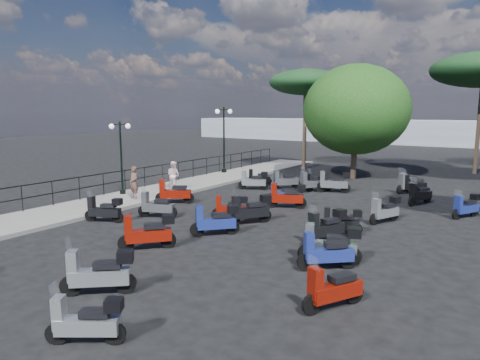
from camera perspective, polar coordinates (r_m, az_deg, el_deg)
The scene contains 37 objects.
ground at distance 17.37m, azimuth 0.46°, elevation -5.00°, with size 120.00×120.00×0.00m, color black.
sidewalk at distance 23.59m, azimuth -8.82°, elevation -1.11°, with size 3.00×30.00×0.15m, color slate.
railing at distance 24.21m, azimuth -11.46°, elevation 1.05°, with size 0.04×26.04×1.10m.
lamp_post_1 at distance 21.95m, azimuth -15.58°, elevation 3.49°, with size 0.57×0.99×3.59m.
lamp_post_2 at distance 28.64m, azimuth -2.16°, elevation 5.95°, with size 0.69×1.20×4.34m.
woman at distance 20.70m, azimuth -13.98°, elevation -0.35°, with size 0.56×0.37×1.54m, color brown.
pedestrian_far at distance 22.89m, azimuth -8.87°, elevation 0.65°, with size 0.72×0.56×1.48m, color beige.
scooter_0 at distance 17.35m, azimuth -17.67°, elevation -3.85°, with size 1.50×0.82×1.26m.
scooter_1 at distance 17.57m, azimuth -11.09°, elevation -3.47°, with size 1.58×0.81×1.32m.
scooter_2 at distance 20.07m, azimuth -8.84°, elevation -1.70°, with size 1.58×1.09×1.44m.
scooter_3 at distance 24.55m, azimuth 2.49°, elevation 0.22°, with size 1.39×0.87×1.22m.
scooter_4 at distance 23.27m, azimuth 1.83°, elevation -0.09°, with size 1.56×0.89×1.32m.
scooter_6 at distance 13.63m, azimuth -12.20°, elevation -6.90°, with size 1.32×1.45×1.43m.
scooter_7 at distance 17.07m, azimuth -1.24°, elevation -3.72°, with size 1.32×0.93×1.18m.
scooter_8 at distance 20.12m, azimuth 5.66°, elevation -1.87°, with size 1.42×0.73×1.19m.
scooter_9 at distance 23.57m, azimuth 5.97°, elevation -0.08°, with size 1.20×1.35×1.36m.
scooter_10 at distance 22.97m, azimuth 12.37°, elevation -0.32°, with size 1.70×0.95×1.43m.
scooter_11 at distance 10.72m, azimuth -18.32°, elevation -11.73°, with size 1.44×1.27×1.40m.
scooter_12 at distance 14.81m, azimuth -3.29°, elevation -5.47°, with size 1.31×1.36×1.37m.
scooter_13 at distance 16.28m, azimuth 1.37°, elevation -4.02°, with size 1.19×1.55×1.43m.
scooter_14 at distance 18.99m, azimuth 6.29°, elevation -2.18°, with size 1.66×0.93×1.41m.
scooter_15 at distance 22.92m, azimuth 9.53°, elevation -0.38°, with size 1.03×1.58×1.41m.
scooter_16 at distance 23.16m, azimuth 10.37°, elevation -0.43°, with size 1.06×1.31×1.26m.
scooter_17 at distance 8.74m, azimuth -19.85°, elevation -17.35°, with size 1.31×0.95×1.19m.
scooter_18 at distance 9.74m, azimuth 12.22°, elevation -14.08°, with size 0.93×1.50×1.31m.
scooter_19 at distance 15.34m, azimuth 13.35°, elevation -5.45°, with size 1.44×0.73×1.20m.
scooter_20 at distance 14.30m, azimuth 11.38°, elevation -6.19°, with size 0.91×1.62×1.37m.
scooter_21 at distance 21.18m, azimuth 22.83°, elevation -1.85°, with size 0.82×1.59×1.33m.
scooter_22 at distance 23.96m, azimuth 22.09°, elevation -0.64°, with size 1.18×1.21×1.27m.
scooter_24 at distance 12.43m, azimuth 11.96°, elevation -8.46°, with size 1.72×0.89×1.43m.
scooter_25 at distance 11.93m, azimuth 11.39°, elevation -9.56°, with size 1.34×1.20×1.35m.
scooter_26 at distance 17.34m, azimuth 18.76°, elevation -3.89°, with size 0.84×1.51×1.27m.
scooter_27 at distance 19.42m, azimuth 27.92°, elevation -3.17°, with size 0.90×1.41×1.23m.
scooter_28 at distance 23.99m, azimuth 21.53°, elevation -0.51°, with size 0.96×1.57×1.37m.
broadleaf_tree at distance 27.65m, azimuth 15.20°, elevation 9.03°, with size 6.54×6.54×7.10m.
pine_2 at distance 31.90m, azimuth 8.76°, elevation 12.71°, with size 5.31×5.31×7.21m.
distant_hills at distance 59.88m, azimuth 24.85°, elevation 5.76°, with size 70.00×8.00×3.00m, color gray.
Camera 1 is at (9.20, -14.10, 4.28)m, focal length 32.00 mm.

